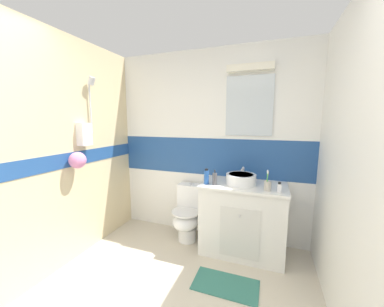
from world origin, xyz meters
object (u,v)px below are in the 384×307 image
(toilet, at_px, (188,214))
(toothbrush_cup, at_px, (268,185))
(sink_basin, at_px, (241,179))
(shampoo_bottle_tall, at_px, (206,177))
(perfume_flask_small, at_px, (279,187))
(soap_dispenser, at_px, (215,179))

(toilet, bearing_deg, toothbrush_cup, -11.19)
(sink_basin, bearing_deg, shampoo_bottle_tall, -160.60)
(toilet, bearing_deg, perfume_flask_small, -10.35)
(toilet, height_order, soap_dispenser, soap_dispenser)
(toilet, relative_size, shampoo_bottle_tall, 4.07)
(toothbrush_cup, height_order, soap_dispenser, toothbrush_cup)
(toilet, xyz_separation_m, soap_dispenser, (0.40, -0.18, 0.57))
(toilet, distance_m, perfume_flask_small, 1.24)
(sink_basin, height_order, toothbrush_cup, toothbrush_cup)
(toilet, height_order, perfume_flask_small, perfume_flask_small)
(perfume_flask_small, bearing_deg, soap_dispenser, 178.17)
(toothbrush_cup, xyz_separation_m, perfume_flask_small, (0.12, -0.01, -0.01))
(soap_dispenser, relative_size, perfume_flask_small, 1.71)
(shampoo_bottle_tall, bearing_deg, toilet, 149.53)
(toothbrush_cup, bearing_deg, shampoo_bottle_tall, 178.69)
(toilet, height_order, toothbrush_cup, toothbrush_cup)
(toothbrush_cup, height_order, perfume_flask_small, toothbrush_cup)
(sink_basin, relative_size, toilet, 0.53)
(sink_basin, bearing_deg, toilet, 176.29)
(perfume_flask_small, relative_size, shampoo_bottle_tall, 0.58)
(sink_basin, xyz_separation_m, toilet, (-0.68, 0.04, -0.57))
(perfume_flask_small, bearing_deg, toilet, 169.65)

